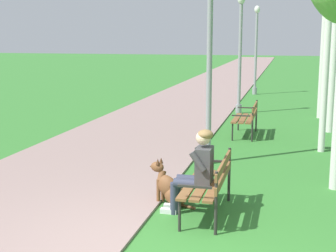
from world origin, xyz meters
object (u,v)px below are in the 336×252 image
at_px(dog_brown, 170,188).
at_px(lamp_post_near, 210,53).
at_px(lamp_post_mid, 240,53).
at_px(park_bench_near, 211,181).
at_px(lamp_post_far, 256,49).
at_px(park_bench_mid, 247,116).
at_px(person_seated_on_near_bench, 197,168).

distance_m(dog_brown, lamp_post_near, 3.25).
bearing_deg(dog_brown, lamp_post_near, 86.50).
height_order(dog_brown, lamp_post_near, lamp_post_near).
bearing_deg(lamp_post_mid, park_bench_near, -86.50).
xyz_separation_m(dog_brown, lamp_post_far, (0.21, 14.80, 1.71)).
relative_size(park_bench_near, lamp_post_near, 0.35).
bearing_deg(lamp_post_far, dog_brown, -90.82).
relative_size(park_bench_mid, lamp_post_mid, 0.39).
distance_m(lamp_post_mid, lamp_post_far, 5.57).
distance_m(dog_brown, lamp_post_mid, 9.39).
bearing_deg(park_bench_near, park_bench_mid, 89.87).
height_order(dog_brown, lamp_post_far, lamp_post_far).
bearing_deg(lamp_post_near, park_bench_near, -79.99).
distance_m(person_seated_on_near_bench, lamp_post_mid, 9.61).
bearing_deg(lamp_post_mid, lamp_post_far, 88.71).
xyz_separation_m(lamp_post_near, lamp_post_far, (0.05, 12.20, -0.25)).
xyz_separation_m(lamp_post_near, lamp_post_mid, (-0.07, 6.64, -0.22)).
relative_size(lamp_post_near, lamp_post_mid, 1.11).
bearing_deg(lamp_post_far, park_bench_near, -88.27).
height_order(park_bench_mid, lamp_post_near, lamp_post_near).
height_order(park_bench_mid, lamp_post_mid, lamp_post_mid).
xyz_separation_m(dog_brown, lamp_post_near, (0.16, 2.59, 1.96)).
bearing_deg(dog_brown, lamp_post_mid, 89.47).
height_order(person_seated_on_near_bench, lamp_post_far, lamp_post_far).
relative_size(park_bench_near, dog_brown, 1.87).
bearing_deg(lamp_post_mid, lamp_post_near, -89.38).
xyz_separation_m(person_seated_on_near_bench, lamp_post_near, (-0.30, 2.87, 1.54)).
relative_size(park_bench_near, lamp_post_mid, 0.39).
distance_m(park_bench_near, lamp_post_mid, 9.66).
relative_size(dog_brown, lamp_post_mid, 0.21).
height_order(person_seated_on_near_bench, lamp_post_near, lamp_post_near).
distance_m(park_bench_mid, lamp_post_near, 3.48).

